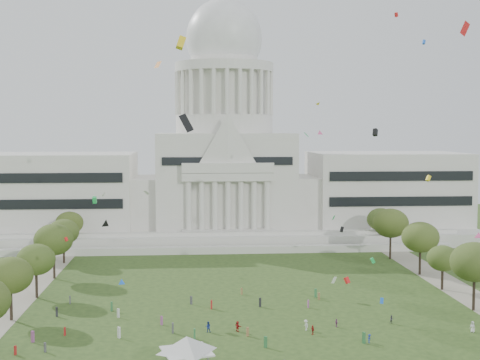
{
  "coord_description": "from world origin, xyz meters",
  "views": [
    {
      "loc": [
        -11.59,
        -108.16,
        35.67
      ],
      "look_at": [
        0.0,
        45.0,
        24.0
      ],
      "focal_mm": 50.0,
      "sensor_mm": 36.0,
      "label": 1
    }
  ],
  "objects": [
    {
      "name": "kite_swarm",
      "position": [
        4.66,
        7.39,
        29.67
      ],
      "size": [
        81.2,
        104.69,
        59.8
      ],
      "color": "blue",
      "rests_on": "ground"
    },
    {
      "name": "path_right",
      "position": [
        48.0,
        30.0,
        0.02
      ],
      "size": [
        8.0,
        160.0,
        0.04
      ],
      "primitive_type": "cube",
      "color": "gray",
      "rests_on": "ground"
    },
    {
      "name": "person_2",
      "position": [
        25.33,
        9.73,
        0.8
      ],
      "size": [
        0.86,
        0.62,
        1.61
      ],
      "primitive_type": "imported",
      "rotation": [
        0.0,
        0.0,
        0.18
      ],
      "color": "#4C4C51",
      "rests_on": "ground"
    },
    {
      "name": "row_tree_r_4",
      "position": [
        44.76,
        50.04,
        9.29
      ],
      "size": [
        9.19,
        9.19,
        13.06
      ],
      "color": "black",
      "rests_on": "ground"
    },
    {
      "name": "row_tree_r_3",
      "position": [
        44.4,
        34.48,
        7.08
      ],
      "size": [
        7.01,
        7.01,
        9.98
      ],
      "color": "black",
      "rests_on": "ground"
    },
    {
      "name": "row_tree_r_6",
      "position": [
        45.96,
        88.13,
        8.51
      ],
      "size": [
        8.42,
        8.42,
        11.97
      ],
      "color": "black",
      "rests_on": "ground"
    },
    {
      "name": "row_tree_l_4",
      "position": [
        -44.08,
        52.42,
        9.39
      ],
      "size": [
        9.29,
        9.29,
        13.21
      ],
      "color": "black",
      "rests_on": "ground"
    },
    {
      "name": "row_tree_l_2",
      "position": [
        -45.04,
        17.3,
        8.51
      ],
      "size": [
        8.42,
        8.42,
        11.97
      ],
      "color": "black",
      "rests_on": "ground"
    },
    {
      "name": "distant_crowd",
      "position": [
        -13.23,
        13.49,
        0.88
      ],
      "size": [
        57.03,
        36.38,
        1.94
      ],
      "color": "#B21E1E",
      "rests_on": "ground"
    },
    {
      "name": "person_9",
      "position": [
        18.26,
        -0.87,
        0.75
      ],
      "size": [
        0.97,
        1.08,
        1.5
      ],
      "primitive_type": "imported",
      "rotation": [
        0.0,
        0.0,
        0.96
      ],
      "color": "navy",
      "rests_on": "ground"
    },
    {
      "name": "person_0",
      "position": [
        37.93,
        3.5,
        0.99
      ],
      "size": [
        1.1,
        1.15,
        1.98
      ],
      "primitive_type": "imported",
      "rotation": [
        0.0,
        0.0,
        5.39
      ],
      "color": "silver",
      "rests_on": "ground"
    },
    {
      "name": "event_tent",
      "position": [
        -12.18,
        -11.42,
        4.11
      ],
      "size": [
        11.66,
        11.66,
        5.3
      ],
      "color": "#4C4C4C",
      "rests_on": "ground"
    },
    {
      "name": "person_5",
      "position": [
        -3.3,
        7.17,
        0.93
      ],
      "size": [
        1.51,
        1.82,
        1.86
      ],
      "primitive_type": "imported",
      "rotation": [
        0.0,
        0.0,
        2.14
      ],
      "color": "#B21E1E",
      "rests_on": "ground"
    },
    {
      "name": "ground",
      "position": [
        0.0,
        0.0,
        0.0
      ],
      "size": [
        400.0,
        400.0,
        0.0
      ],
      "primitive_type": "plane",
      "color": "#2B431A",
      "rests_on": "ground"
    },
    {
      "name": "person_3",
      "position": [
        8.91,
        7.03,
        0.93
      ],
      "size": [
        0.96,
        1.34,
        1.86
      ],
      "primitive_type": "imported",
      "rotation": [
        0.0,
        0.0,
        5.02
      ],
      "color": "silver",
      "rests_on": "ground"
    },
    {
      "name": "capitol",
      "position": [
        0.0,
        113.59,
        22.3
      ],
      "size": [
        160.0,
        64.5,
        91.3
      ],
      "color": "silver",
      "rests_on": "ground"
    },
    {
      "name": "person_10",
      "position": [
        14.75,
        8.52,
        0.76
      ],
      "size": [
        0.66,
        0.97,
        1.51
      ],
      "primitive_type": "imported",
      "rotation": [
        0.0,
        0.0,
        1.78
      ],
      "color": "#994C8C",
      "rests_on": "ground"
    },
    {
      "name": "person_4",
      "position": [
        9.64,
        4.49,
        0.82
      ],
      "size": [
        0.79,
        1.08,
        1.65
      ],
      "primitive_type": "imported",
      "rotation": [
        0.0,
        0.0,
        5.01
      ],
      "color": "#B21E1E",
      "rests_on": "ground"
    },
    {
      "name": "row_tree_r_5",
      "position": [
        43.49,
        70.19,
        9.93
      ],
      "size": [
        9.82,
        9.82,
        13.96
      ],
      "color": "black",
      "rests_on": "ground"
    },
    {
      "name": "row_tree_l_6",
      "position": [
        -46.87,
        89.14,
        8.27
      ],
      "size": [
        8.19,
        8.19,
        11.64
      ],
      "color": "black",
      "rests_on": "ground"
    },
    {
      "name": "row_tree_l_5",
      "position": [
        -45.22,
        71.01,
        8.42
      ],
      "size": [
        8.33,
        8.33,
        11.85
      ],
      "color": "black",
      "rests_on": "ground"
    },
    {
      "name": "path_left",
      "position": [
        -48.0,
        30.0,
        0.02
      ],
      "size": [
        8.0,
        160.0,
        0.04
      ],
      "primitive_type": "cube",
      "color": "gray",
      "rests_on": "ground"
    },
    {
      "name": "row_tree_r_2",
      "position": [
        44.17,
        17.44,
        9.66
      ],
      "size": [
        9.55,
        9.55,
        13.58
      ],
      "color": "black",
      "rests_on": "ground"
    },
    {
      "name": "row_tree_l_3",
      "position": [
        -44.09,
        33.92,
        8.21
      ],
      "size": [
        8.12,
        8.12,
        11.55
      ],
      "color": "black",
      "rests_on": "ground"
    },
    {
      "name": "person_8",
      "position": [
        -8.51,
        7.17,
        0.96
      ],
      "size": [
        0.97,
        0.63,
        1.92
      ],
      "primitive_type": "imported",
      "rotation": [
        0.0,
        0.0,
        3.08
      ],
      "color": "navy",
      "rests_on": "ground"
    }
  ]
}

